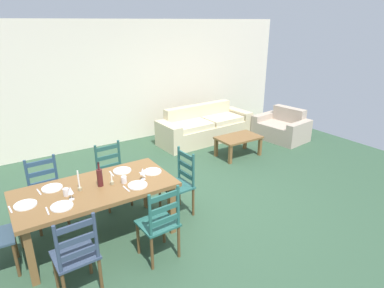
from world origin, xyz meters
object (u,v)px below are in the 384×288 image
(dining_chair_far_left, at_px, (47,193))
(dining_chair_head_east, at_px, (179,183))
(dining_chair_near_left, at_px, (76,255))
(coffee_table, at_px, (238,140))
(dining_chair_far_right, at_px, (113,175))
(wine_glass_near_right, at_px, (143,172))
(coffee_cup_primary, at_px, (124,180))
(couch, at_px, (204,128))
(dining_table, at_px, (96,193))
(armchair_upholstered, at_px, (282,128))
(wine_bottle, at_px, (100,177))
(dining_chair_near_right, at_px, (160,223))
(wine_glass_near_left, at_px, (70,191))
(coffee_cup_secondary, at_px, (66,192))

(dining_chair_far_left, relative_size, dining_chair_head_east, 1.00)
(dining_chair_near_left, xyz_separation_m, coffee_table, (3.81, 1.96, -0.12))
(dining_chair_far_right, height_order, wine_glass_near_right, dining_chair_far_right)
(coffee_cup_primary, bearing_deg, coffee_table, 22.82)
(coffee_cup_primary, bearing_deg, dining_chair_far_right, 80.60)
(dining_chair_near_left, bearing_deg, coffee_table, 27.22)
(dining_chair_far_left, height_order, couch, dining_chair_far_left)
(dining_table, relative_size, armchair_upholstered, 1.52)
(dining_table, xyz_separation_m, armchair_upholstered, (4.94, 1.43, -0.41))
(coffee_table, bearing_deg, couch, 90.80)
(wine_bottle, height_order, couch, wine_bottle)
(dining_chair_near_right, relative_size, dining_chair_far_right, 1.00)
(wine_glass_near_left, bearing_deg, couch, 34.85)
(dining_chair_far_left, height_order, wine_bottle, wine_bottle)
(wine_glass_near_left, distance_m, coffee_cup_primary, 0.66)
(wine_bottle, distance_m, couch, 4.07)
(dining_chair_near_left, relative_size, wine_glass_near_left, 5.96)
(couch, bearing_deg, wine_glass_near_left, -145.15)
(couch, bearing_deg, wine_bottle, -143.69)
(dining_chair_far_right, height_order, coffee_cup_secondary, dining_chair_far_right)
(coffee_cup_primary, bearing_deg, wine_bottle, 162.24)
(dining_chair_far_right, relative_size, wine_bottle, 3.04)
(dining_chair_head_east, relative_size, armchair_upholstered, 0.77)
(coffee_cup_primary, xyz_separation_m, armchair_upholstered, (4.60, 1.52, -0.55))
(dining_chair_near_left, height_order, couch, dining_chair_near_left)
(dining_chair_near_right, xyz_separation_m, coffee_cup_secondary, (-0.83, 0.73, 0.32))
(dining_table, bearing_deg, dining_chair_far_left, 122.90)
(coffee_table, bearing_deg, wine_glass_near_left, -160.19)
(dining_chair_near_right, xyz_separation_m, wine_glass_near_right, (0.10, 0.62, 0.38))
(dining_table, relative_size, dining_chair_near_left, 1.98)
(couch, xyz_separation_m, armchair_upholstered, (1.62, -0.96, -0.04))
(wine_bottle, xyz_separation_m, wine_glass_near_left, (-0.39, -0.14, -0.01))
(dining_chair_far_left, distance_m, wine_glass_near_left, 0.95)
(dining_chair_head_east, distance_m, coffee_table, 2.46)
(dining_chair_far_left, bearing_deg, coffee_table, 6.82)
(dining_table, distance_m, couch, 4.10)
(coffee_cup_secondary, height_order, armchair_upholstered, coffee_cup_secondary)
(dining_chair_far_right, height_order, couch, dining_chair_far_right)
(dining_chair_near_left, xyz_separation_m, coffee_cup_primary, (0.81, 0.70, 0.32))
(dining_table, height_order, coffee_cup_primary, coffee_cup_primary)
(dining_chair_far_right, distance_m, coffee_cup_primary, 0.92)
(dining_chair_far_left, bearing_deg, dining_chair_far_right, 2.63)
(dining_chair_far_left, relative_size, armchair_upholstered, 0.77)
(dining_chair_far_right, bearing_deg, wine_bottle, -118.46)
(wine_bottle, height_order, coffee_cup_secondary, wine_bottle)
(dining_chair_near_left, distance_m, dining_chair_head_east, 1.82)
(wine_glass_near_right, xyz_separation_m, couch, (2.74, 2.52, -0.57))
(couch, height_order, armchair_upholstered, couch)
(dining_chair_near_right, bearing_deg, dining_chair_head_east, 46.04)
(dining_chair_head_east, bearing_deg, armchair_upholstered, 21.19)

